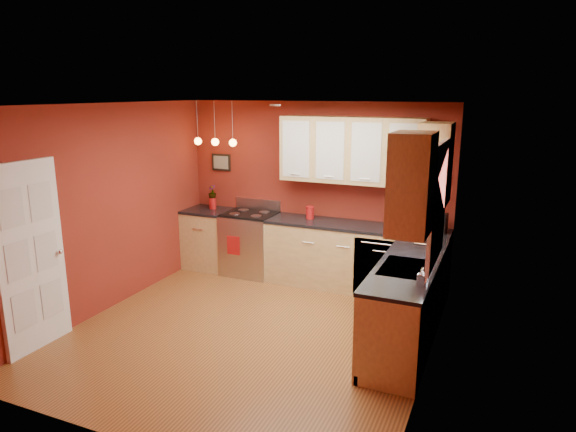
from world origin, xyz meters
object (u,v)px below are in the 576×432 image
at_px(sink, 406,270).
at_px(red_canister, 310,213).
at_px(coffee_maker, 440,224).
at_px(soap_pump, 422,277).
at_px(gas_range, 250,243).

xyz_separation_m(sink, red_canister, (-1.68, 1.57, 0.12)).
xyz_separation_m(coffee_maker, soap_pump, (0.09, -2.00, -0.03)).
bearing_deg(soap_pump, coffee_maker, 92.54).
height_order(sink, red_canister, sink).
distance_m(red_canister, soap_pump, 2.78).
relative_size(sink, soap_pump, 4.07).
relative_size(sink, coffee_maker, 2.76).
height_order(sink, coffee_maker, sink).
bearing_deg(soap_pump, red_canister, 133.20).
relative_size(red_canister, coffee_maker, 0.73).
bearing_deg(red_canister, gas_range, -176.10).
xyz_separation_m(red_canister, coffee_maker, (1.82, -0.03, 0.02)).
distance_m(sink, coffee_maker, 1.55).
bearing_deg(sink, red_canister, 136.96).
bearing_deg(gas_range, red_canister, 3.90).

